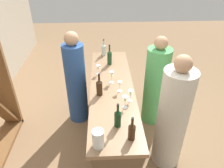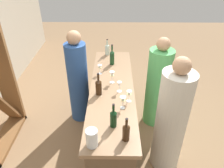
{
  "view_description": "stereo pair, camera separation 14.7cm",
  "coord_description": "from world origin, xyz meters",
  "px_view_note": "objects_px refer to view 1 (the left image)",
  "views": [
    {
      "loc": [
        -2.45,
        0.12,
        2.57
      ],
      "look_at": [
        0.0,
        0.0,
        0.99
      ],
      "focal_mm": 34.83,
      "sensor_mm": 36.0,
      "label": 1
    },
    {
      "loc": [
        -2.45,
        -0.03,
        2.57
      ],
      "look_at": [
        0.0,
        0.0,
        0.99
      ],
      "focal_mm": 34.83,
      "sensor_mm": 36.0,
      "label": 2
    }
  ],
  "objects_px": {
    "wine_glass_near_left": "(131,93)",
    "wine_glass_near_right": "(120,84)",
    "water_pitcher": "(98,139)",
    "person_server_behind": "(76,82)",
    "wine_bottle_leftmost_amber_brown": "(132,131)",
    "wine_bottle_rightmost_clear_pale": "(104,49)",
    "wine_glass_near_center": "(125,100)",
    "wine_glass_far_center": "(98,68)",
    "wine_bottle_second_left_dark_green": "(118,118)",
    "wine_bottle_center_amber_brown": "(99,87)",
    "wine_glass_far_left": "(111,75)",
    "person_center_guest": "(156,85)",
    "person_left_guest": "(172,119)",
    "wine_bottle_second_right_olive_green": "(110,57)"
  },
  "relations": [
    {
      "from": "wine_glass_near_center",
      "to": "water_pitcher",
      "type": "xyz_separation_m",
      "value": [
        -0.57,
        0.31,
        -0.02
      ]
    },
    {
      "from": "person_server_behind",
      "to": "wine_bottle_leftmost_amber_brown",
      "type": "bearing_deg",
      "value": -83.62
    },
    {
      "from": "wine_glass_far_center",
      "to": "person_center_guest",
      "type": "relative_size",
      "value": 0.1
    },
    {
      "from": "wine_bottle_second_left_dark_green",
      "to": "wine_bottle_second_right_olive_green",
      "type": "bearing_deg",
      "value": 1.3
    },
    {
      "from": "wine_glass_far_center",
      "to": "person_center_guest",
      "type": "xyz_separation_m",
      "value": [
        0.04,
        -0.9,
        -0.35
      ]
    },
    {
      "from": "wine_glass_near_center",
      "to": "wine_glass_near_right",
      "type": "xyz_separation_m",
      "value": [
        0.34,
        0.04,
        -0.01
      ]
    },
    {
      "from": "wine_glass_near_left",
      "to": "wine_glass_near_right",
      "type": "bearing_deg",
      "value": 28.48
    },
    {
      "from": "wine_glass_near_center",
      "to": "wine_glass_far_left",
      "type": "relative_size",
      "value": 0.93
    },
    {
      "from": "wine_glass_near_right",
      "to": "person_server_behind",
      "type": "height_order",
      "value": "person_server_behind"
    },
    {
      "from": "wine_bottle_center_amber_brown",
      "to": "person_server_behind",
      "type": "relative_size",
      "value": 0.2
    },
    {
      "from": "wine_bottle_center_amber_brown",
      "to": "water_pitcher",
      "type": "height_order",
      "value": "wine_bottle_center_amber_brown"
    },
    {
      "from": "water_pitcher",
      "to": "person_left_guest",
      "type": "distance_m",
      "value": 1.11
    },
    {
      "from": "water_pitcher",
      "to": "wine_bottle_second_right_olive_green",
      "type": "bearing_deg",
      "value": -5.75
    },
    {
      "from": "water_pitcher",
      "to": "person_server_behind",
      "type": "xyz_separation_m",
      "value": [
        1.5,
        0.37,
        -0.31
      ]
    },
    {
      "from": "wine_glass_far_center",
      "to": "person_server_behind",
      "type": "xyz_separation_m",
      "value": [
        0.13,
        0.37,
        -0.31
      ]
    },
    {
      "from": "wine_bottle_leftmost_amber_brown",
      "to": "person_left_guest",
      "type": "relative_size",
      "value": 0.17
    },
    {
      "from": "wine_bottle_leftmost_amber_brown",
      "to": "wine_bottle_rightmost_clear_pale",
      "type": "xyz_separation_m",
      "value": [
        1.97,
        0.24,
        0.0
      ]
    },
    {
      "from": "wine_glass_near_right",
      "to": "person_left_guest",
      "type": "distance_m",
      "value": 0.79
    },
    {
      "from": "wine_glass_near_right",
      "to": "wine_glass_far_left",
      "type": "distance_m",
      "value": 0.24
    },
    {
      "from": "wine_glass_far_left",
      "to": "wine_bottle_second_right_olive_green",
      "type": "bearing_deg",
      "value": 0.6
    },
    {
      "from": "person_center_guest",
      "to": "wine_bottle_second_left_dark_green",
      "type": "bearing_deg",
      "value": 36.17
    },
    {
      "from": "wine_bottle_second_left_dark_green",
      "to": "wine_glass_far_center",
      "type": "height_order",
      "value": "wine_bottle_second_left_dark_green"
    },
    {
      "from": "wine_bottle_leftmost_amber_brown",
      "to": "wine_bottle_second_left_dark_green",
      "type": "height_order",
      "value": "wine_bottle_second_left_dark_green"
    },
    {
      "from": "wine_glass_far_left",
      "to": "person_server_behind",
      "type": "height_order",
      "value": "person_server_behind"
    },
    {
      "from": "person_server_behind",
      "to": "person_center_guest",
      "type": "bearing_deg",
      "value": -23.79
    },
    {
      "from": "wine_glass_far_center",
      "to": "wine_bottle_leftmost_amber_brown",
      "type": "bearing_deg",
      "value": -165.6
    },
    {
      "from": "wine_bottle_center_amber_brown",
      "to": "wine_glass_far_left",
      "type": "relative_size",
      "value": 1.76
    },
    {
      "from": "wine_bottle_second_left_dark_green",
      "to": "wine_glass_near_center",
      "type": "distance_m",
      "value": 0.32
    },
    {
      "from": "water_pitcher",
      "to": "wine_glass_near_left",
      "type": "bearing_deg",
      "value": -29.07
    },
    {
      "from": "wine_glass_far_left",
      "to": "wine_glass_near_center",
      "type": "bearing_deg",
      "value": -166.57
    },
    {
      "from": "person_left_guest",
      "to": "person_center_guest",
      "type": "bearing_deg",
      "value": -95.95
    },
    {
      "from": "wine_glass_near_right",
      "to": "wine_glass_far_center",
      "type": "distance_m",
      "value": 0.54
    },
    {
      "from": "wine_bottle_leftmost_amber_brown",
      "to": "wine_glass_near_center",
      "type": "distance_m",
      "value": 0.49
    },
    {
      "from": "wine_bottle_center_amber_brown",
      "to": "wine_bottle_rightmost_clear_pale",
      "type": "xyz_separation_m",
      "value": [
        1.2,
        -0.07,
        -0.01
      ]
    },
    {
      "from": "person_left_guest",
      "to": "wine_bottle_rightmost_clear_pale",
      "type": "bearing_deg",
      "value": -68.09
    },
    {
      "from": "wine_glass_near_center",
      "to": "wine_bottle_rightmost_clear_pale",
      "type": "bearing_deg",
      "value": 8.73
    },
    {
      "from": "wine_glass_near_center",
      "to": "wine_glass_far_center",
      "type": "relative_size",
      "value": 1.1
    },
    {
      "from": "wine_glass_near_right",
      "to": "water_pitcher",
      "type": "xyz_separation_m",
      "value": [
        -0.91,
        0.27,
        -0.01
      ]
    },
    {
      "from": "wine_bottle_center_amber_brown",
      "to": "wine_glass_near_right",
      "type": "xyz_separation_m",
      "value": [
        0.06,
        -0.26,
        -0.01
      ]
    },
    {
      "from": "wine_glass_near_left",
      "to": "person_server_behind",
      "type": "distance_m",
      "value": 1.15
    },
    {
      "from": "wine_bottle_rightmost_clear_pale",
      "to": "wine_bottle_second_left_dark_green",
      "type": "bearing_deg",
      "value": -176.17
    },
    {
      "from": "wine_bottle_rightmost_clear_pale",
      "to": "water_pitcher",
      "type": "height_order",
      "value": "wine_bottle_rightmost_clear_pale"
    },
    {
      "from": "wine_bottle_second_left_dark_green",
      "to": "wine_bottle_center_amber_brown",
      "type": "distance_m",
      "value": 0.61
    },
    {
      "from": "person_left_guest",
      "to": "wine_glass_near_left",
      "type": "bearing_deg",
      "value": -22.0
    },
    {
      "from": "wine_glass_near_left",
      "to": "wine_glass_far_left",
      "type": "relative_size",
      "value": 0.88
    },
    {
      "from": "wine_glass_near_right",
      "to": "wine_glass_near_left",
      "type": "bearing_deg",
      "value": -151.52
    },
    {
      "from": "wine_bottle_second_right_olive_green",
      "to": "person_left_guest",
      "type": "relative_size",
      "value": 0.21
    },
    {
      "from": "wine_glass_near_left",
      "to": "wine_glass_near_right",
      "type": "xyz_separation_m",
      "value": [
        0.21,
        0.12,
        -0.01
      ]
    },
    {
      "from": "wine_glass_near_center",
      "to": "wine_glass_near_left",
      "type": "bearing_deg",
      "value": -31.22
    },
    {
      "from": "wine_bottle_rightmost_clear_pale",
      "to": "wine_glass_far_left",
      "type": "distance_m",
      "value": 0.92
    }
  ]
}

